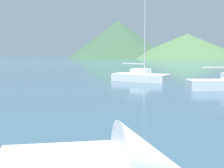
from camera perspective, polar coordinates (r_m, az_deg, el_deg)
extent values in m
cube|color=white|center=(28.77, 5.24, 1.20)|extent=(5.44, 3.69, 0.67)
cube|color=white|center=(28.72, 5.26, 2.34)|extent=(1.92, 1.90, 0.47)
cylinder|color=#BCBCC1|center=(28.67, 6.06, 12.60)|extent=(0.12, 0.12, 10.74)
cylinder|color=#BCBCC1|center=(29.00, 3.91, 3.71)|extent=(2.16, 0.85, 0.10)
cylinder|color=#BCBCC1|center=(24.09, 19.79, 2.87)|extent=(3.28, 0.85, 0.10)
cone|color=#38563D|center=(109.73, 1.13, 8.21)|extent=(34.70, 34.70, 12.90)
cone|color=#476B42|center=(104.26, 13.55, 6.76)|extent=(37.99, 37.99, 7.92)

